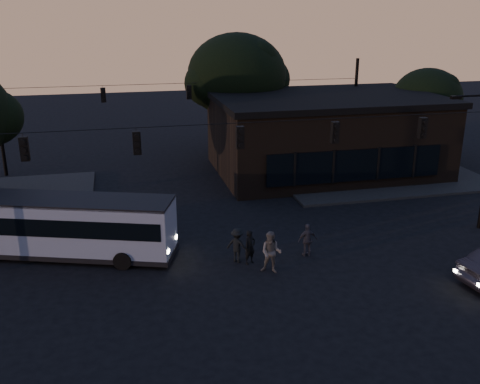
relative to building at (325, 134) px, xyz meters
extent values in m
plane|color=black|center=(-9.00, -15.97, -2.71)|extent=(120.00, 120.00, 0.00)
cube|color=black|center=(3.00, -1.97, -2.63)|extent=(14.00, 10.00, 0.15)
cube|color=black|center=(0.00, 0.03, -0.21)|extent=(15.00, 10.00, 5.00)
cube|color=black|center=(0.00, 0.03, 2.49)|extent=(15.40, 10.40, 0.40)
cube|color=black|center=(0.00, -5.09, -0.91)|extent=(11.50, 0.18, 2.00)
cylinder|color=black|center=(-5.00, 6.03, -0.71)|extent=(0.44, 0.44, 4.00)
ellipsoid|color=black|center=(-5.00, 6.03, 3.49)|extent=(7.60, 7.60, 6.46)
cylinder|color=black|center=(9.00, 2.03, -1.21)|extent=(0.44, 0.44, 3.00)
ellipsoid|color=black|center=(9.00, 2.03, 1.94)|extent=(5.20, 5.20, 4.42)
cylinder|color=black|center=(-9.00, -11.97, 3.49)|extent=(26.00, 0.03, 0.03)
cube|color=black|center=(-18.00, -11.97, 2.84)|extent=(0.34, 0.30, 1.00)
cube|color=black|center=(-13.50, -11.97, 2.84)|extent=(0.34, 0.30, 1.00)
cube|color=black|center=(-9.00, -11.97, 2.84)|extent=(0.34, 0.30, 1.00)
cube|color=black|center=(-4.50, -11.97, 2.84)|extent=(0.34, 0.30, 1.00)
cube|color=black|center=(0.00, -11.97, 2.84)|extent=(0.34, 0.30, 1.00)
cylinder|color=black|center=(4.00, 4.03, 1.04)|extent=(0.24, 0.24, 7.50)
cylinder|color=black|center=(-9.00, 4.03, 3.29)|extent=(26.00, 0.03, 0.03)
cube|color=black|center=(-15.00, 4.03, 2.64)|extent=(0.34, 0.30, 1.00)
cube|color=black|center=(-9.00, 4.03, 2.64)|extent=(0.34, 0.30, 1.00)
cube|color=black|center=(-3.00, 4.03, 2.64)|extent=(0.34, 0.30, 1.00)
cube|color=gray|center=(-16.91, -10.52, -1.13)|extent=(10.14, 5.41, 2.35)
cube|color=black|center=(-16.91, -10.52, -0.90)|extent=(9.78, 5.32, 0.81)
cube|color=black|center=(-16.91, -10.52, 0.05)|extent=(10.14, 5.41, 0.14)
cube|color=black|center=(-16.91, -10.52, -2.39)|extent=(10.25, 5.50, 0.23)
cylinder|color=black|center=(-19.83, -8.31, -2.30)|extent=(0.84, 0.48, 0.81)
cylinder|color=black|center=(-14.47, -12.57, -2.30)|extent=(0.84, 0.48, 0.81)
cylinder|color=black|center=(-13.72, -10.44, -2.30)|extent=(0.84, 0.48, 0.81)
imported|color=black|center=(-8.84, -13.26, -1.91)|extent=(0.69, 0.60, 1.59)
imported|color=#4C4845|center=(-8.17, -14.33, -1.76)|extent=(1.14, 1.06, 1.89)
imported|color=#2A2A33|center=(-6.05, -13.10, -1.91)|extent=(0.96, 0.46, 1.59)
imported|color=black|center=(-9.36, -12.97, -1.90)|extent=(1.20, 1.12, 1.63)
camera|label=1|loc=(-14.33, -34.52, 8.09)|focal=40.00mm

